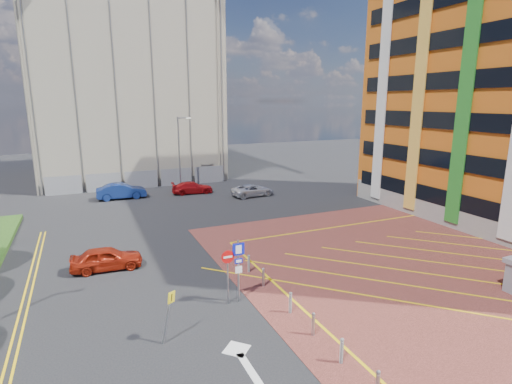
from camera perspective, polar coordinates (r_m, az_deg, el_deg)
ground at (r=19.50m, az=-2.79°, el=-16.90°), size 140.00×140.00×0.00m
forecourt at (r=27.27m, az=26.26°, el=-9.29°), size 26.00×26.00×0.02m
lamp_back at (r=45.29m, az=-10.83°, el=5.89°), size 1.53×0.16×8.00m
sign_cluster at (r=19.54m, az=-3.08°, el=-10.42°), size 1.17×0.12×3.20m
warning_sign at (r=17.13m, az=-12.38°, el=-16.24°), size 0.68×0.40×2.25m
bollard_row at (r=18.82m, az=5.95°, el=-16.49°), size 0.14×11.14×0.90m
construction_building at (r=56.17m, az=-18.18°, el=13.59°), size 21.20×19.20×22.00m
construction_fence at (r=47.17m, az=-14.85°, el=1.83°), size 21.60×0.06×2.00m
car_red_left at (r=25.25m, az=-20.57°, el=-8.86°), size 4.10×1.86×1.37m
car_blue_back at (r=42.57m, az=-18.67°, el=0.13°), size 4.87×1.84×1.58m
car_red_back at (r=43.27m, az=-9.08°, el=0.63°), size 4.49×2.15×1.26m
car_silver_back at (r=41.49m, az=-0.50°, el=0.25°), size 4.60×2.42×1.23m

